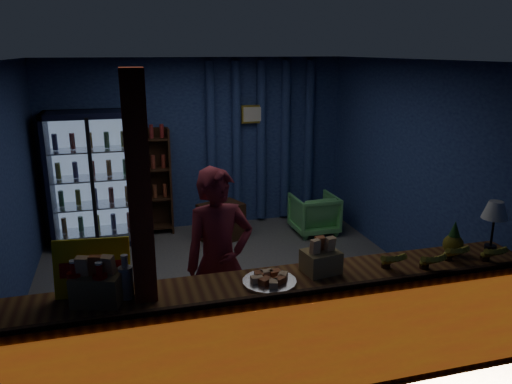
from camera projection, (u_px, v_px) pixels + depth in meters
ground at (230, 284)px, 5.97m from camera, size 4.60×4.60×0.00m
room_walls at (228, 156)px, 5.53m from camera, size 4.60×4.60×4.60m
counter at (281, 334)px, 4.07m from camera, size 4.40×0.57×0.99m
support_post at (143, 254)px, 3.58m from camera, size 0.16×0.16×2.60m
beverage_cooler at (94, 179)px, 7.09m from camera, size 1.20×0.62×1.90m
bottle_shelf at (154, 182)px, 7.47m from camera, size 0.50×0.28×1.60m
curtain_folds at (261, 142)px, 7.85m from camera, size 1.74×0.14×2.50m
framed_picture at (253, 114)px, 7.64m from camera, size 0.36×0.04×0.28m
shopkeeper at (219, 263)px, 4.47m from camera, size 0.68×0.49×1.74m
green_chair at (314, 214)px, 7.59m from camera, size 0.65×0.67×0.60m
side_table at (221, 221)px, 7.32m from camera, size 0.72×0.62×0.65m
yellow_sign at (92, 268)px, 3.66m from camera, size 0.55×0.16×0.43m
soda_bottles at (101, 285)px, 3.57m from camera, size 0.45×0.18×0.34m
snack_box_left at (99, 285)px, 3.59m from camera, size 0.41×0.37×0.36m
snack_box_centre at (321, 260)px, 4.07m from camera, size 0.32×0.27×0.30m
pastry_tray at (269, 280)px, 3.89m from camera, size 0.43×0.43×0.07m
banana_bunches at (440, 256)px, 4.18m from camera, size 1.17×0.32×0.19m
table_lamp at (495, 212)px, 4.47m from camera, size 0.23×0.23×0.45m
pineapple at (453, 241)px, 4.40m from camera, size 0.18×0.18×0.31m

